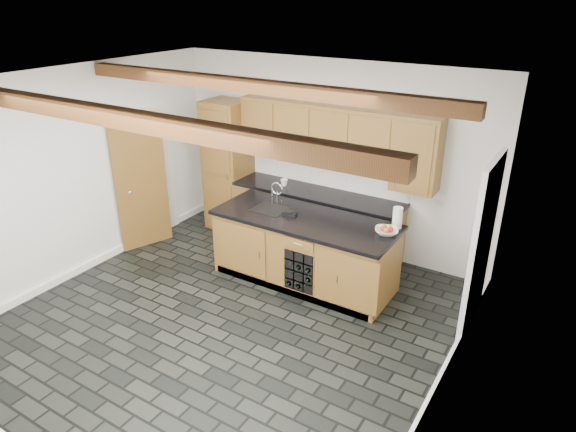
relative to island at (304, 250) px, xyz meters
name	(u,v)px	position (x,y,z in m)	size (l,w,h in m)	color
ground	(229,320)	(-0.31, -1.28, -0.46)	(5.00, 5.00, 0.00)	black
room_shell	(245,187)	(-0.39, -0.75, 1.06)	(5.01, 5.00, 5.00)	white
back_cabinetry	(297,184)	(-0.68, 0.95, 0.52)	(3.65, 0.62, 2.20)	olive
island	(304,250)	(0.00, 0.00, 0.00)	(2.48, 0.96, 0.93)	olive
faucet	(271,206)	(-0.56, 0.05, 0.50)	(0.45, 0.40, 0.34)	black
kitchen_scale	(290,213)	(-0.23, 0.00, 0.49)	(0.20, 0.13, 0.06)	black
fruit_bowl	(386,231)	(1.07, 0.13, 0.50)	(0.28, 0.28, 0.07)	silver
fruit_cluster	(387,229)	(1.07, 0.13, 0.54)	(0.16, 0.17, 0.07)	#A81621
paper_towel	(397,218)	(1.11, 0.37, 0.60)	(0.12, 0.12, 0.27)	white
mug	(284,183)	(-0.88, 0.88, 0.52)	(0.11, 0.11, 0.10)	white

